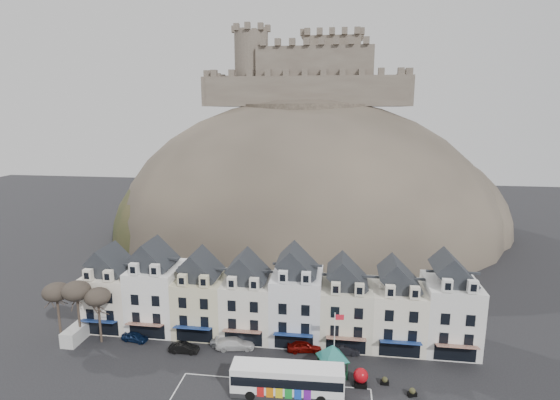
% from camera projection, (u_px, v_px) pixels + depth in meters
% --- Properties ---
extents(townhouse_terrace, '(54.40, 9.35, 11.80)m').
position_uv_depth(townhouse_terrace, '(274.00, 299.00, 61.04)').
color(townhouse_terrace, white).
rests_on(townhouse_terrace, ground).
extents(castle_hill, '(100.00, 76.00, 68.00)m').
position_uv_depth(castle_hill, '(309.00, 232.00, 113.33)').
color(castle_hill, '#38322B').
rests_on(castle_hill, ground).
extents(castle, '(50.20, 22.20, 22.00)m').
position_uv_depth(castle, '(310.00, 74.00, 112.00)').
color(castle, brown).
rests_on(castle, ground).
extents(tree_left_far, '(3.61, 3.61, 8.24)m').
position_uv_depth(tree_left_far, '(56.00, 292.00, 59.33)').
color(tree_left_far, '#332A20').
rests_on(tree_left_far, ground).
extents(tree_left_mid, '(3.78, 3.78, 8.64)m').
position_uv_depth(tree_left_mid, '(76.00, 291.00, 58.85)').
color(tree_left_mid, '#332A20').
rests_on(tree_left_mid, ground).
extents(tree_left_near, '(3.43, 3.43, 7.84)m').
position_uv_depth(tree_left_near, '(98.00, 297.00, 58.59)').
color(tree_left_near, '#332A20').
rests_on(tree_left_near, ground).
extents(bus, '(12.61, 3.38, 3.53)m').
position_uv_depth(bus, '(287.00, 379.00, 48.51)').
color(bus, '#262628').
rests_on(bus, ground).
extents(bus_shelter, '(5.78, 5.78, 4.05)m').
position_uv_depth(bus_shelter, '(333.00, 352.00, 51.68)').
color(bus_shelter, black).
rests_on(bus_shelter, ground).
extents(red_buoy, '(1.71, 1.71, 2.11)m').
position_uv_depth(red_buoy, '(361.00, 377.00, 50.27)').
color(red_buoy, black).
rests_on(red_buoy, ground).
extents(flagpole, '(1.12, 0.20, 7.75)m').
position_uv_depth(flagpole, '(335.00, 338.00, 52.21)').
color(flagpole, silver).
rests_on(flagpole, ground).
extents(white_van, '(1.97, 4.49, 2.04)m').
position_uv_depth(white_van, '(76.00, 334.00, 59.99)').
color(white_van, silver).
rests_on(white_van, ground).
extents(planter_west, '(0.96, 0.67, 0.96)m').
position_uv_depth(planter_west, '(385.00, 381.00, 50.56)').
color(planter_west, black).
rests_on(planter_west, ground).
extents(planter_east, '(1.12, 0.82, 1.00)m').
position_uv_depth(planter_east, '(412.00, 392.00, 48.48)').
color(planter_east, black).
rests_on(planter_east, ground).
extents(car_navy, '(3.87, 2.06, 1.25)m').
position_uv_depth(car_navy, '(135.00, 337.00, 59.99)').
color(car_navy, '#0B1A39').
rests_on(car_navy, ground).
extents(car_black, '(3.90, 1.39, 1.28)m').
position_uv_depth(car_black, '(184.00, 348.00, 57.19)').
color(car_black, black).
rests_on(car_black, ground).
extents(car_silver, '(4.54, 2.53, 1.22)m').
position_uv_depth(car_silver, '(227.00, 342.00, 58.69)').
color(car_silver, silver).
rests_on(car_silver, ground).
extents(car_white, '(5.48, 3.02, 1.50)m').
position_uv_depth(car_white, '(235.00, 343.00, 58.09)').
color(car_white, white).
rests_on(car_white, ground).
extents(car_maroon, '(4.79, 2.50, 1.56)m').
position_uv_depth(car_maroon, '(304.00, 346.00, 57.49)').
color(car_maroon, '#650805').
rests_on(car_maroon, ground).
extents(car_charcoal, '(4.11, 1.72, 1.32)m').
position_uv_depth(car_charcoal, '(344.00, 349.00, 56.82)').
color(car_charcoal, black).
rests_on(car_charcoal, ground).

